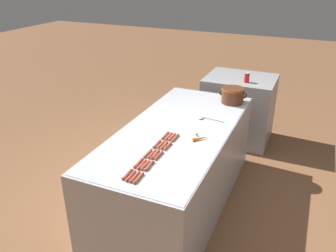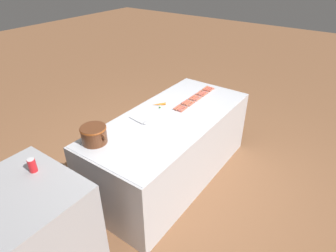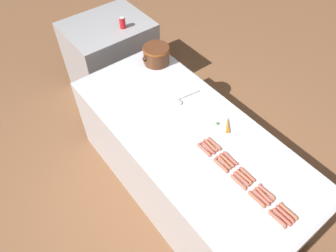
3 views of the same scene
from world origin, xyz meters
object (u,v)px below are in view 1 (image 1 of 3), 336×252
hot_dog_6 (142,164)px  hot_dog_10 (135,177)px  hot_dog_17 (159,155)px  serving_spoon (205,119)px  hot_dog_4 (165,135)px  back_cabinet (238,109)px  hot_dog_5 (131,176)px  hot_dog_18 (168,146)px  soda_can (247,78)px  hot_dog_13 (164,145)px  hot_dog_3 (157,144)px  hot_dog_15 (139,178)px  hot_dog_16 (149,166)px  hot_dog_1 (139,163)px  carrot (201,138)px  hot_dog_19 (175,138)px  hot_dog_8 (161,144)px  hot_dog_7 (152,154)px  hot_dog_11 (145,165)px  hot_dog_9 (168,136)px  hot_dog_14 (172,137)px  bean_pot (233,94)px  hot_dog_2 (148,153)px  hot_dog_0 (128,174)px

hot_dog_6 → hot_dog_10: size_ratio=1.00×
hot_dog_17 → serving_spoon: bearing=82.3°
hot_dog_4 → hot_dog_6: bearing=-86.2°
back_cabinet → hot_dog_5: back_cabinet is taller
hot_dog_6 → hot_dog_18: 0.37m
soda_can → hot_dog_13: bearing=-99.2°
hot_dog_3 → hot_dog_15: 0.55m
hot_dog_13 → hot_dog_16: (0.03, -0.36, 0.00)m
hot_dog_1 → hot_dog_4: bearing=90.4°
hot_dog_5 → hot_dog_3: bearing=93.9°
carrot → soda_can: (0.06, 1.68, 0.10)m
hot_dog_19 → hot_dog_5: bearing=-95.2°
hot_dog_8 → hot_dog_17: same height
hot_dog_7 → hot_dog_11: same height
hot_dog_4 → hot_dog_9: same height
hot_dog_3 → hot_dog_5: same height
hot_dog_7 → hot_dog_17: size_ratio=1.00×
hot_dog_6 → hot_dog_19: same height
back_cabinet → hot_dog_13: back_cabinet is taller
hot_dog_13 → hot_dog_14: same height
hot_dog_18 → bean_pot: bearing=78.8°
hot_dog_9 → hot_dog_11: same height
hot_dog_5 → carrot: (0.29, 0.80, 0.00)m
hot_dog_5 → hot_dog_10: size_ratio=1.00×
hot_dog_2 → hot_dog_15: same height
hot_dog_0 → hot_dog_13: same height
hot_dog_19 → carrot: (0.22, 0.08, 0.00)m
hot_dog_5 → hot_dog_2: bearing=95.8°
hot_dog_8 → soda_can: soda_can is taller
hot_dog_6 → hot_dog_2: bearing=100.9°
hot_dog_0 → hot_dog_3: same height
hot_dog_3 → carrot: carrot is taller
hot_dog_4 → hot_dog_19: bearing=-3.1°
hot_dog_11 → hot_dog_1: bearing=175.1°
hot_dog_2 → hot_dog_16: same height
hot_dog_7 → serving_spoon: size_ratio=0.57×
hot_dog_9 → hot_dog_14: (0.03, 0.01, 0.00)m
hot_dog_10 → back_cabinet: bearing=85.7°
hot_dog_0 → hot_dog_2: same height
hot_dog_14 → hot_dog_16: 0.54m
serving_spoon → carrot: (0.10, -0.45, 0.01)m
hot_dog_6 → serving_spoon: size_ratio=0.57×
hot_dog_3 → hot_dog_19: (0.10, 0.18, 0.00)m
hot_dog_6 → hot_dog_10: bearing=-78.6°
hot_dog_8 → hot_dog_16: 0.36m
hot_dog_1 → hot_dog_13: 0.36m
hot_dog_7 → hot_dog_17: (0.06, 0.00, 0.00)m
hot_dog_0 → back_cabinet: bearing=84.2°
hot_dog_4 → hot_dog_0: bearing=-89.7°
hot_dog_3 → carrot: 0.41m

